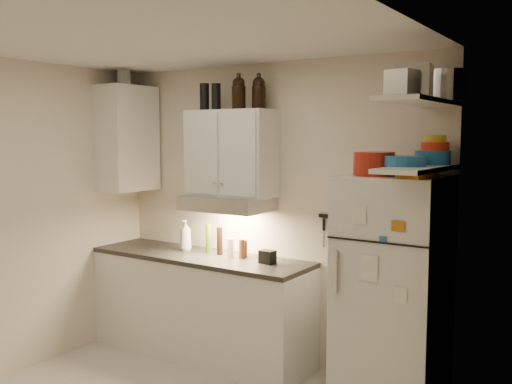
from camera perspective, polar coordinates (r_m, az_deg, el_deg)
The scene contains 35 objects.
ceiling at distance 3.82m, azimuth -11.02°, elevation 15.09°, with size 3.20×3.00×0.02m, color silver.
back_wall at distance 5.01m, azimuth 1.48°, elevation -2.12°, with size 3.20×0.02×2.60m, color beige.
left_wall at distance 5.07m, azimuth -23.82°, elevation -2.50°, with size 0.02×3.00×2.60m, color beige.
right_wall at distance 2.96m, azimuth 12.51°, elevation -7.68°, with size 0.02×3.00×2.60m, color beige.
base_cabinet at distance 5.26m, azimuth -5.57°, elevation -11.37°, with size 2.10×0.60×0.88m, color white.
countertop at distance 5.15m, azimuth -5.62°, elevation -6.46°, with size 2.10×0.62×0.04m, color #2B2825.
upper_cabinet at distance 4.99m, azimuth -2.51°, elevation 3.89°, with size 0.80×0.33×0.75m, color white.
side_cabinet at distance 5.63m, azimuth -12.75°, elevation 5.23°, with size 0.33×0.55×1.00m, color white.
range_hood at distance 4.97m, azimuth -2.93°, elevation -1.15°, with size 0.76×0.46×0.12m, color silver.
fridge at distance 4.25m, azimuth 13.50°, elevation -9.89°, with size 0.70×0.68×1.70m, color silver.
shelf_hi at distance 3.91m, azimuth 16.05°, elevation 8.71°, with size 0.30×0.95×0.03m, color white.
shelf_lo at distance 3.91m, azimuth 15.88°, elevation 2.26°, with size 0.30×0.95×0.03m, color white.
knife_strip at distance 4.65m, azimuth 8.64°, elevation -2.53°, with size 0.42×0.02×0.03m, color black.
dutch_oven at distance 4.04m, azimuth 11.71°, elevation 2.78°, with size 0.28×0.28×0.17m, color maroon.
book_stack at distance 3.83m, azimuth 15.86°, elevation 1.86°, with size 0.18×0.22×0.07m, color #B06316.
spice_jar at distance 4.08m, azimuth 14.25°, elevation 2.33°, with size 0.06×0.06×0.11m, color silver.
stock_pot at distance 4.25m, azimuth 18.59°, elevation 10.03°, with size 0.30×0.30×0.21m, color silver.
tin_a at distance 3.81m, azimuth 15.54°, elevation 10.63°, with size 0.21×0.19×0.21m, color #AAAAAD.
tin_b at distance 3.64m, azimuth 14.38°, elevation 10.49°, with size 0.16×0.16×0.16m, color #AAAAAD.
bowl_teal at distance 4.18m, azimuth 17.24°, elevation 3.30°, with size 0.25×0.25×0.10m, color #1C5C9D.
bowl_orange at distance 4.18m, azimuth 17.46°, elevation 4.38°, with size 0.20×0.20×0.06m, color red.
bowl_yellow at distance 4.18m, azimuth 17.48°, elevation 5.12°, with size 0.15×0.15×0.05m, color gold.
plates at distance 3.91m, azimuth 14.72°, elevation 3.01°, with size 0.27×0.27×0.07m, color #1C5C9D.
growler_a at distance 4.88m, azimuth -1.74°, elevation 9.90°, with size 0.12×0.12×0.28m, color black, non-canonical shape.
growler_b at distance 4.88m, azimuth 0.28°, elevation 9.91°, with size 0.12×0.12×0.28m, color black, non-canonical shape.
thermos_a at distance 5.04m, azimuth -4.01°, elevation 9.47°, with size 0.08×0.08×0.23m, color black.
thermos_b at distance 5.13m, azimuth -5.17°, elevation 9.44°, with size 0.08×0.08×0.24m, color black.
side_jar at distance 5.70m, azimuth -13.08°, elevation 11.11°, with size 0.13×0.13×0.17m, color silver.
soap_bottle at distance 5.31m, azimuth -7.06°, elevation -4.13°, with size 0.12×0.12×0.32m, color white.
pepper_mill at distance 4.94m, azimuth -1.42°, elevation -5.71°, with size 0.05×0.05×0.17m, color brown.
oil_bottle at distance 5.19m, azimuth -4.79°, elevation -4.64°, with size 0.05×0.05×0.26m, color #455916.
vinegar_bottle at distance 5.10m, azimuth -3.65°, elevation -4.90°, with size 0.05×0.05×0.25m, color black.
clear_bottle at distance 4.98m, azimuth -2.59°, elevation -5.62°, with size 0.06×0.06×0.17m, color silver.
red_jar at distance 5.00m, azimuth -1.30°, elevation -5.68°, with size 0.07×0.07×0.15m, color maroon.
caddy at distance 4.76m, azimuth 1.15°, elevation -6.51°, with size 0.13×0.09×0.11m, color black.
Camera 1 is at (2.64, -2.70, 1.97)m, focal length 40.00 mm.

